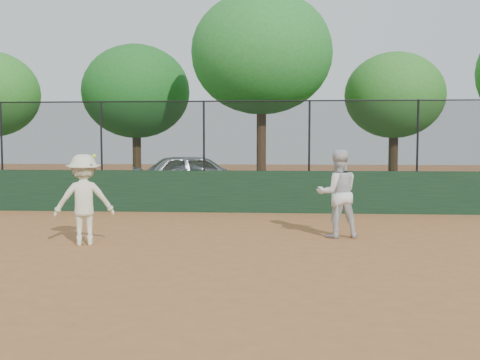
# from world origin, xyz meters

# --- Properties ---
(ground) EXTENTS (80.00, 80.00, 0.00)m
(ground) POSITION_xyz_m (0.00, 0.00, 0.00)
(ground) COLOR #A16134
(ground) RESTS_ON ground
(back_wall) EXTENTS (26.00, 0.20, 1.20)m
(back_wall) POSITION_xyz_m (0.00, 6.00, 0.60)
(back_wall) COLOR #16321C
(back_wall) RESTS_ON ground
(grass_strip) EXTENTS (36.00, 12.00, 0.01)m
(grass_strip) POSITION_xyz_m (0.00, 12.00, 0.00)
(grass_strip) COLOR #2D4917
(grass_strip) RESTS_ON ground
(parked_car) EXTENTS (5.09, 3.10, 1.62)m
(parked_car) POSITION_xyz_m (-1.26, 9.84, 0.81)
(parked_car) COLOR #B8BDC2
(parked_car) RESTS_ON ground
(player_second) EXTENTS (1.01, 0.85, 1.86)m
(player_second) POSITION_xyz_m (2.87, 2.11, 0.93)
(player_second) COLOR silver
(player_second) RESTS_ON ground
(player_main) EXTENTS (1.29, 0.98, 1.79)m
(player_main) POSITION_xyz_m (-2.17, 0.92, 0.89)
(player_main) COLOR beige
(player_main) RESTS_ON ground
(fence_assembly) EXTENTS (26.00, 0.06, 2.00)m
(fence_assembly) POSITION_xyz_m (-0.03, 6.00, 2.24)
(fence_assembly) COLOR black
(fence_assembly) RESTS_ON back_wall
(tree_1) EXTENTS (4.56, 4.14, 6.13)m
(tree_1) POSITION_xyz_m (-4.37, 13.19, 4.15)
(tree_1) COLOR #412B16
(tree_1) RESTS_ON ground
(tree_2) EXTENTS (5.10, 4.63, 7.42)m
(tree_2) POSITION_xyz_m (1.02, 10.26, 5.20)
(tree_2) COLOR #4A301A
(tree_2) RESTS_ON ground
(tree_3) EXTENTS (3.82, 3.47, 5.47)m
(tree_3) POSITION_xyz_m (6.09, 11.88, 3.81)
(tree_3) COLOR #382512
(tree_3) RESTS_ON ground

